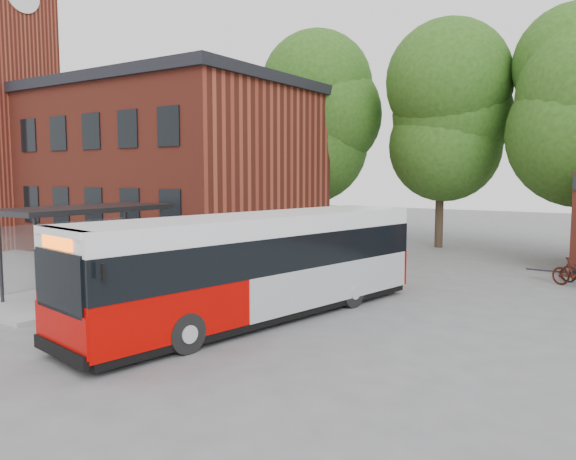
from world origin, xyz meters
The scene contains 8 objects.
ground centered at (0.00, 0.00, 0.00)m, with size 100.00×100.00×0.00m, color #5E5E60.
station_building centered at (-13.00, 9.00, 4.25)m, with size 18.40×10.40×8.50m, color maroon, non-canonical shape.
clock_tower centered at (-19.00, 5.00, 9.10)m, with size 5.20×5.20×18.20m, color maroon, non-canonical shape.
bus_shelter centered at (-4.50, -1.00, 1.45)m, with size 3.60×7.00×2.90m, color #29292D, non-canonical shape.
tree_0 centered at (-6.00, 16.00, 5.50)m, with size 7.92×7.92×11.00m, color #234A13, non-canonical shape.
tree_1 centered at (1.00, 17.00, 5.20)m, with size 7.92×7.92×10.40m, color #234A13, non-canonical shape.
city_bus centered at (1.83, -0.32, 1.41)m, with size 2.36×11.09×2.82m, color #BA0300, non-canonical shape.
bicycle_1 centered at (8.44, 9.00, 0.51)m, with size 0.48×1.69×1.02m, color #3A120B.
Camera 1 is at (10.64, -12.33, 3.88)m, focal length 35.00 mm.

